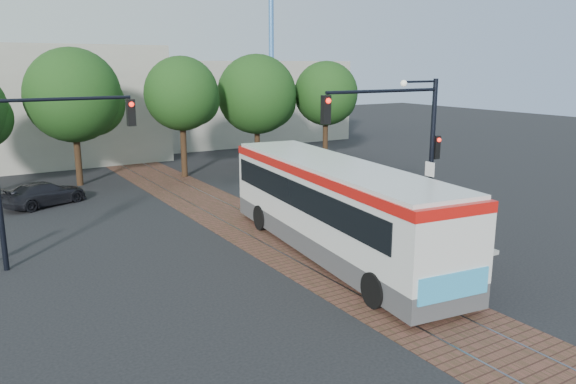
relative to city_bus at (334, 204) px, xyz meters
name	(u,v)px	position (x,y,z in m)	size (l,w,h in m)	color
ground	(309,255)	(-0.83, 0.38, -1.87)	(120.00, 120.00, 0.00)	black
trackbed	(256,228)	(-0.83, 4.38, -1.86)	(3.60, 40.00, 0.02)	brown
tree_row	(174,97)	(0.38, 16.80, 2.98)	(26.40, 5.60, 7.67)	#382314
warehouses	(97,103)	(-1.36, 29.13, 1.94)	(40.00, 13.00, 8.00)	#ADA899
crane	(271,21)	(17.17, 34.38, 9.01)	(8.00, 0.50, 18.00)	#3F72B2
city_bus	(334,204)	(0.00, 0.00, 0.00)	(4.07, 12.76, 3.36)	#434345
traffic_island	(424,232)	(3.99, -0.52, -1.54)	(2.20, 5.20, 1.13)	gray
signal_pole_main	(409,136)	(3.03, -0.43, 2.29)	(5.49, 0.46, 6.00)	black
signal_pole_left	(32,153)	(-9.20, 4.37, 1.99)	(4.99, 0.34, 6.00)	black
parked_car	(44,194)	(-7.78, 13.17, -1.28)	(1.65, 4.05, 1.18)	black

